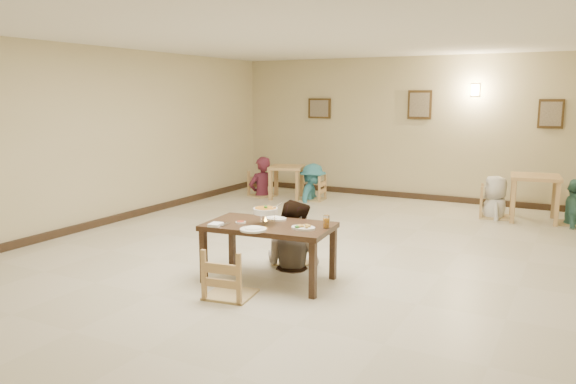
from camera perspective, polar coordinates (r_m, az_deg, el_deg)
The scene contains 30 objects.
floor at distance 7.81m, azimuth 2.43°, elevation -6.52°, with size 10.00×10.00×0.00m, color beige.
ceiling at distance 7.54m, azimuth 2.60°, elevation 15.92°, with size 10.00×10.00×0.00m, color white.
wall_back at distance 12.22m, azimuth 12.73°, elevation 6.30°, with size 10.00×10.00×0.00m, color beige.
wall_left at distance 9.93m, azimuth -18.90°, elevation 5.26°, with size 10.00×10.00×0.00m, color beige.
baseboard_back at distance 12.36m, azimuth 12.44°, elevation -0.38°, with size 8.00×0.06×0.12m, color #312216.
baseboard_left at distance 10.11m, azimuth -18.33°, elevation -2.90°, with size 0.06×10.00×0.12m, color #312216.
picture_a at distance 12.92m, azimuth 3.21°, elevation 8.48°, with size 0.55×0.04×0.45m.
picture_b at distance 12.14m, azimuth 13.23°, elevation 8.62°, with size 0.50×0.04×0.60m.
picture_c at distance 11.75m, azimuth 25.15°, elevation 7.20°, with size 0.45×0.04×0.55m.
wall_sconce at distance 11.90m, azimuth 18.48°, elevation 9.81°, with size 0.16×0.05×0.22m, color #FFD88C.
main_table at distance 6.64m, azimuth -1.96°, elevation -3.94°, with size 1.56×0.98×0.70m.
chair_far at distance 7.33m, azimuth 0.52°, elevation -4.12°, with size 0.41×0.41×0.86m.
chair_near at distance 6.20m, azimuth -5.93°, elevation -5.85°, with size 0.50×0.50×1.06m.
main_diner at distance 7.17m, azimuth 0.55°, elevation -0.82°, with size 0.85×0.66×1.75m, color gray.
curry_warmer at distance 6.60m, azimuth -2.30°, elevation -1.94°, with size 0.33×0.29×0.26m.
rice_plate_far at distance 6.85m, azimuth -1.28°, elevation -2.70°, with size 0.28×0.28×0.06m.
rice_plate_near at distance 6.31m, azimuth -3.56°, elevation -3.79°, with size 0.30×0.30×0.07m.
fried_plate at distance 6.37m, azimuth 1.54°, elevation -3.59°, with size 0.28×0.28×0.06m.
chili_dish at distance 6.68m, azimuth -4.84°, elevation -3.08°, with size 0.12×0.12×0.03m.
napkin_cutlery at distance 6.57m, azimuth -7.33°, elevation -3.30°, with size 0.18×0.27×0.03m.
drink_glass at distance 6.42m, azimuth 3.92°, elevation -3.08°, with size 0.08×0.08×0.15m.
bg_table_left at distance 12.04m, azimuth -0.15°, elevation 2.02°, with size 0.87×0.87×0.70m.
bg_table_right at distance 10.76m, azimuth 23.82°, elevation 0.82°, with size 0.91×0.91×0.81m.
bg_chair_ll at distance 12.31m, azimuth -2.67°, elevation 1.93°, with size 0.48×0.48×1.03m.
bg_chair_lr at distance 11.84m, azimuth 2.53°, elevation 1.57°, with size 0.47×0.47×1.01m.
bg_chair_rl at distance 10.80m, azimuth 20.37°, elevation 0.41°, with size 0.51×0.51×1.10m.
bg_chair_rr at distance 10.77m, azimuth 27.15°, elevation -0.36°, with size 0.47×0.47×1.00m.
bg_diner_a at distance 12.26m, azimuth -2.68°, elevation 3.61°, with size 0.64×0.42×1.75m, color #541D2F.
bg_diner_b at distance 11.81m, azimuth 2.54°, elevation 2.89°, with size 1.00×0.58×1.55m, color teal.
bg_diner_c at distance 10.77m, azimuth 20.44°, elevation 1.56°, with size 0.75×0.49×1.53m, color silver.
Camera 1 is at (3.23, -6.77, 2.19)m, focal length 35.00 mm.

